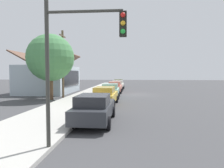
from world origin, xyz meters
The scene contains 13 objects.
ground_plane centered at (0.00, 0.00, 0.00)m, with size 120.00×120.00×0.00m, color #424244.
sidewalk_curb centered at (0.00, 5.60, 0.08)m, with size 60.00×4.20×0.16m, color #B2AFA8.
car_charcoal centered at (-14.98, 2.70, 0.82)m, with size 4.83×2.05×1.59m.
car_mustard centered at (-8.76, 2.84, 0.82)m, with size 4.88×2.08×1.59m.
car_seafoam centered at (-3.45, 2.86, 0.81)m, with size 4.45×2.09×1.59m.
car_coral centered at (2.61, 2.75, 0.82)m, with size 4.86×2.00×1.59m.
car_ivory centered at (8.18, 2.68, 0.81)m, with size 4.60×2.13×1.59m.
car_olive centered at (13.78, 2.89, 0.81)m, with size 4.54×2.18×1.59m.
storefront_building centered at (1.94, 11.98, 2.02)m, with size 9.97×6.56×5.56m.
shade_tree centered at (-5.64, 8.85, 4.33)m, with size 4.82×4.82×6.76m.
traffic_light_main centered at (-19.18, 2.54, 3.49)m, with size 0.37×2.79×5.20m.
utility_pole_wooden centered at (-3.73, 8.20, 3.93)m, with size 1.80×0.24×7.50m.
fire_hydrant_red centered at (-5.29, 4.20, 0.50)m, with size 0.22×0.22×0.71m.
Camera 1 is at (-25.94, 0.80, 2.73)m, focal length 32.49 mm.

